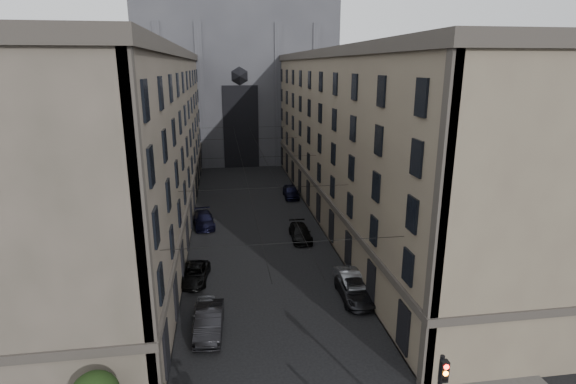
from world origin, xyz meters
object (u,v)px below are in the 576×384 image
gothic_tower (237,62)px  car_left_midfar (195,274)px  car_left_far (204,220)px  car_right_midnear (356,291)px  car_left_midnear (209,322)px  car_right_near (350,281)px  car_right_midfar (300,233)px  car_left_near (205,314)px  car_right_far (291,192)px

gothic_tower → car_left_midfar: size_ratio=12.44×
car_left_far → car_right_midnear: car_left_far is taller
car_left_midnear → car_right_near: size_ratio=1.07×
car_left_midfar → car_right_midfar: car_right_midfar is taller
gothic_tower → car_right_midfar: (4.20, -45.99, -17.09)m
car_left_near → car_left_midnear: car_left_midnear is taller
gothic_tower → car_left_midfar: (-6.06, -53.90, -17.15)m
gothic_tower → car_right_near: size_ratio=12.51×
car_left_midnear → car_right_near: 11.74m
car_left_midfar → car_left_far: bearing=94.4°
car_left_midfar → car_left_midnear: bearing=-74.1°
car_right_near → car_right_midfar: 11.49m
car_left_near → car_right_midfar: size_ratio=0.85×
car_left_far → gothic_tower: bearing=75.4°
gothic_tower → car_left_midfar: bearing=-96.4°
car_left_far → car_left_near: bearing=-94.7°
car_left_near → car_left_far: car_left_far is taller
car_right_near → car_right_midnear: (0.00, -1.46, -0.06)m
car_left_midnear → car_right_midfar: size_ratio=1.02×
car_right_near → car_right_far: bearing=88.6°
car_left_midnear → car_right_midnear: (10.91, 2.88, -0.12)m
car_right_midnear → car_left_midfar: bearing=159.8°
car_left_far → car_right_near: 20.47m
car_right_midnear → car_left_far: bearing=124.7°
gothic_tower → car_left_far: (-5.69, -40.64, -17.04)m
car_left_near → car_right_near: (11.22, 3.07, 0.06)m
car_left_midfar → car_left_far: car_left_far is taller
car_left_near → car_left_midfar: car_left_near is taller
car_left_midfar → car_right_far: car_right_far is taller
car_left_midfar → car_right_midnear: bearing=-15.6°
car_right_midfar → car_right_far: 15.15m
gothic_tower → car_left_midnear: 64.11m
car_left_midnear → car_right_midfar: bearing=63.6°
car_right_midfar → gothic_tower: bearing=96.1°
car_left_midfar → car_right_far: bearing=69.2°
car_left_near → car_right_near: car_right_near is taller
car_left_midfar → car_right_midfar: bearing=43.6°
gothic_tower → car_right_far: (5.58, -30.90, -16.97)m
gothic_tower → car_left_midnear: size_ratio=11.64×
car_left_far → car_left_midfar: bearing=-98.3°
car_left_near → car_right_far: car_right_far is taller
car_left_midnear → gothic_tower: bearing=88.8°
car_left_midfar → car_right_midfar: size_ratio=0.96×
gothic_tower → car_right_midfar: bearing=-84.8°
gothic_tower → car_left_near: 62.95m
car_right_near → car_right_midnear: car_right_near is taller
car_right_near → car_right_midnear: 1.46m
car_right_near → car_left_midfar: bearing=161.7°
car_left_near → car_left_midfar: size_ratio=0.89×
gothic_tower → car_right_near: (6.20, -57.31, -17.03)m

